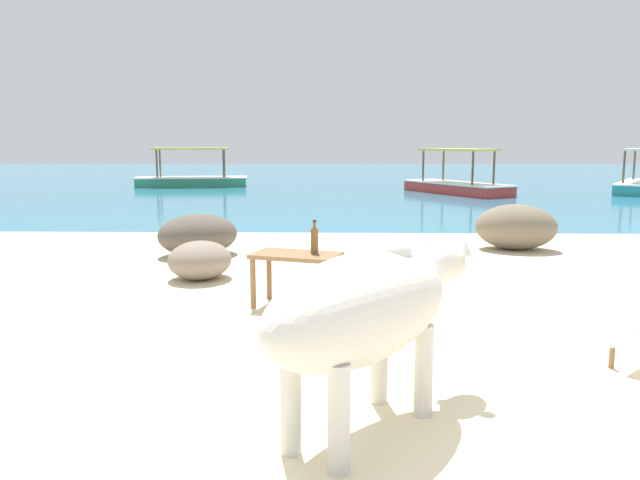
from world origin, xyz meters
name	(u,v)px	position (x,y,z in m)	size (l,w,h in m)	color
sand_beach	(281,434)	(0.00, 0.00, 0.02)	(18.00, 14.00, 0.04)	beige
water_surface	(329,180)	(0.00, 22.00, 0.00)	(60.00, 36.00, 0.03)	teal
cow	(368,307)	(0.43, 0.02, 0.68)	(1.32, 1.59, 0.97)	beige
low_bench_table	(296,262)	(-0.07, 2.44, 0.43)	(0.86, 0.64, 0.48)	brown
bottle	(314,240)	(0.09, 2.45, 0.64)	(0.07, 0.07, 0.30)	brown
shore_rock_medium	(198,235)	(-1.51, 4.96, 0.31)	(1.05, 0.86, 0.53)	brown
shore_rock_small	(200,260)	(-1.18, 3.54, 0.24)	(0.75, 0.66, 0.41)	gray
shore_rock_flat	(516,227)	(2.72, 5.51, 0.35)	(1.08, 0.80, 0.62)	#756651
boat_red	(457,184)	(3.77, 15.27, 0.29)	(2.83, 3.76, 1.29)	#C63833
boat_green	(192,178)	(-4.57, 17.98, 0.29)	(3.80, 1.65, 1.29)	#338E66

